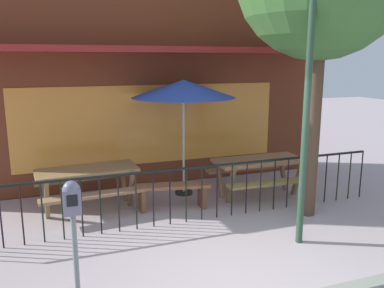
{
  "coord_description": "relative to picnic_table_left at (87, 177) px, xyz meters",
  "views": [
    {
      "loc": [
        -2.08,
        -3.96,
        2.72
      ],
      "look_at": [
        0.25,
        2.5,
        1.27
      ],
      "focal_mm": 37.24,
      "sensor_mm": 36.0,
      "label": 1
    }
  ],
  "objects": [
    {
      "name": "parking_meter_far",
      "position": [
        -0.42,
        -3.17,
        0.56
      ],
      "size": [
        0.18,
        0.17,
        1.51
      ],
      "color": "slate",
      "rests_on": "ground"
    },
    {
      "name": "pub_storefront",
      "position": [
        1.51,
        1.29,
        2.09
      ],
      "size": [
        8.84,
        1.39,
        5.44
      ],
      "color": "#491F12",
      "rests_on": "ground"
    },
    {
      "name": "patio_fence_front",
      "position": [
        1.51,
        -1.2,
        0.05
      ],
      "size": [
        7.45,
        0.04,
        0.97
      ],
      "color": "black",
      "rests_on": "ground"
    },
    {
      "name": "picnic_table_right",
      "position": [
        3.33,
        -0.42,
        0.0
      ],
      "size": [
        1.83,
        1.4,
        0.79
      ],
      "color": "#9C6E4A",
      "rests_on": "ground"
    },
    {
      "name": "patio_bench",
      "position": [
        1.47,
        -0.54,
        -0.26
      ],
      "size": [
        1.43,
        0.57,
        0.48
      ],
      "color": "#91583D",
      "rests_on": "ground"
    },
    {
      "name": "ground",
      "position": [
        1.51,
        -3.29,
        -0.61
      ],
      "size": [
        40.0,
        40.0,
        0.0
      ],
      "primitive_type": "plane",
      "color": "#B2A3A7"
    },
    {
      "name": "street_lamp",
      "position": [
        2.88,
        -2.51,
        1.98
      ],
      "size": [
        0.28,
        0.28,
        3.97
      ],
      "color": "#2B4633",
      "rests_on": "ground"
    },
    {
      "name": "picnic_table_left",
      "position": [
        0.0,
        0.0,
        0.0
      ],
      "size": [
        1.91,
        1.5,
        0.79
      ],
      "color": "olive",
      "rests_on": "ground"
    },
    {
      "name": "patio_umbrella",
      "position": [
        1.94,
        0.22,
        1.55
      ],
      "size": [
        2.06,
        2.06,
        2.34
      ],
      "color": "black",
      "rests_on": "ground"
    }
  ]
}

